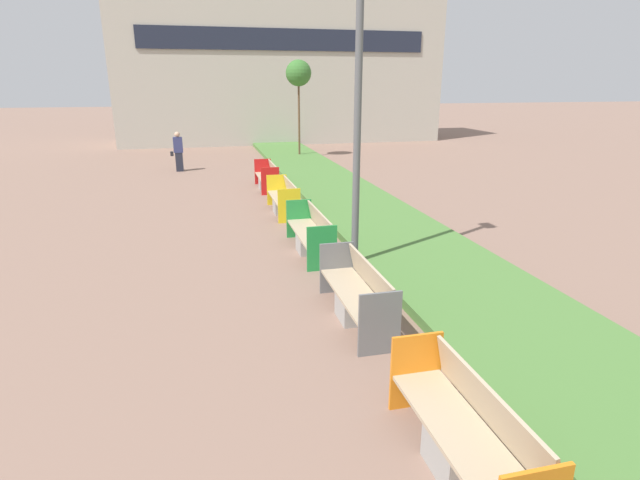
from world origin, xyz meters
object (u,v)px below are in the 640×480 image
sapling_tree_far (298,74)px  pedestrian_walking (178,151)px  bench_grey_frame (358,297)px  bench_green_frame (311,236)px  bench_yellow_frame (284,200)px  bench_red_frame (267,179)px  street_lamp_post (359,56)px  bench_orange_frame (464,438)px

sapling_tree_far → pedestrian_walking: bearing=-154.7°
bench_grey_frame → pedestrian_walking: bearing=101.8°
bench_green_frame → bench_yellow_frame: (-0.00, 3.64, -0.01)m
bench_grey_frame → sapling_tree_far: sapling_tree_far is taller
bench_yellow_frame → bench_red_frame: bearing=90.0°
bench_green_frame → bench_red_frame: same height
bench_green_frame → bench_yellow_frame: size_ratio=1.09×
street_lamp_post → bench_grey_frame: bearing=-106.1°
bench_grey_frame → bench_yellow_frame: (-0.00, 7.08, -0.00)m
bench_grey_frame → bench_red_frame: (-0.00, 10.63, -0.01)m
bench_red_frame → pedestrian_walking: bearing=124.4°
bench_grey_frame → bench_green_frame: 3.44m
bench_grey_frame → pedestrian_walking: pedestrian_walking is taller
bench_grey_frame → pedestrian_walking: size_ratio=1.38×
bench_red_frame → pedestrian_walking: size_ratio=1.20×
bench_orange_frame → street_lamp_post: size_ratio=0.29×
sapling_tree_far → bench_yellow_frame: bearing=-103.5°
bench_yellow_frame → bench_red_frame: size_ratio=1.10×
bench_yellow_frame → bench_red_frame: 3.55m
bench_grey_frame → bench_yellow_frame: bearing=90.0°
bench_orange_frame → bench_red_frame: same height
bench_grey_frame → street_lamp_post: street_lamp_post is taller
bench_yellow_frame → street_lamp_post: (0.61, -4.96, 3.74)m
bench_green_frame → bench_grey_frame: bearing=-90.0°
bench_green_frame → bench_red_frame: (-0.00, 7.19, -0.01)m
bench_green_frame → bench_red_frame: bearing=90.0°
bench_red_frame → bench_yellow_frame: bearing=-90.0°
bench_green_frame → street_lamp_post: street_lamp_post is taller
bench_yellow_frame → sapling_tree_far: (2.63, 10.94, 3.69)m
bench_orange_frame → bench_yellow_frame: same height
bench_orange_frame → bench_yellow_frame: bearing=90.0°
sapling_tree_far → bench_orange_frame: bearing=-97.0°
bench_green_frame → pedestrian_walking: (-3.19, 11.83, 0.47)m
street_lamp_post → pedestrian_walking: 14.07m
bench_yellow_frame → pedestrian_walking: pedestrian_walking is taller
bench_green_frame → sapling_tree_far: size_ratio=0.51×
bench_yellow_frame → street_lamp_post: 6.24m
bench_orange_frame → pedestrian_walking: (-3.18, 18.67, 0.48)m
bench_red_frame → sapling_tree_far: bearing=70.4°
bench_yellow_frame → sapling_tree_far: bearing=76.5°
bench_green_frame → bench_yellow_frame: 3.64m
bench_orange_frame → bench_green_frame: same height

